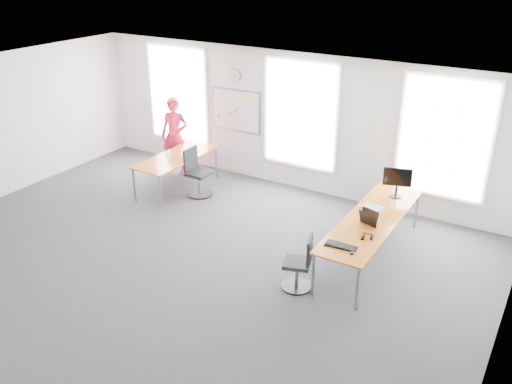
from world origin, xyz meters
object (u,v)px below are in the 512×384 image
Objects in this scene: desk_right at (372,221)px; desk_left at (176,159)px; headphones at (367,236)px; monitor at (397,180)px; chair_left at (197,175)px; keyboard at (341,246)px; chair_right at (300,266)px; person at (175,136)px.

desk_right is 4.77m from desk_left.
monitor is (-0.12, 1.75, 0.30)m from headphones.
monitor is (4.22, 0.44, 0.65)m from chair_left.
chair_left is at bearing -3.05° from desk_left.
keyboard is at bearing -110.85° from monitor.
chair_right reaches higher than desk_left.
keyboard reaches higher than desk_right.
desk_left is at bearing -134.64° from chair_right.
person is at bearing 130.37° from desk_left.
chair_left is 4.54m from headphones.
chair_right is 0.88× the size of chair_left.
headphones is (0.79, 0.72, 0.41)m from chair_right.
monitor is at bearing -19.12° from person.
desk_left is at bearing 165.00° from headphones.
desk_left is at bearing 154.90° from keyboard.
chair_left is at bearing 171.85° from desk_right.
person reaches higher than chair_left.
headphones is at bearing 114.45° from chair_right.
chair_left is at bearing 163.47° from headphones.
person is at bearing 165.64° from desk_right.
desk_right is at bearing 103.95° from headphones.
person is at bearing 150.29° from keyboard.
desk_left is (-4.73, 0.63, -0.02)m from desk_right.
desk_right is 0.74m from headphones.
headphones reaches higher than keyboard.
chair_right is 0.71m from keyboard.
keyboard is (4.08, -1.76, 0.32)m from chair_left.
chair_left is at bearing -137.84° from chair_right.
monitor is (4.79, 0.41, 0.41)m from desk_left.
desk_left is 1.00m from person.
desk_right is 5.49× the size of monitor.
monitor is (0.14, 2.19, 0.33)m from keyboard.
person reaches higher than keyboard.
monitor is (5.42, -0.34, 0.20)m from person.
keyboard is at bearing -21.02° from desk_left.
headphones is at bearing -107.19° from chair_left.
headphones is (4.90, -1.34, 0.11)m from desk_left.
chair_right is 5.26× the size of headphones.
desk_right is 5.54m from person.
headphones is at bearing -76.37° from desk_right.
chair_right is 5.54m from person.
desk_right is 1.11m from monitor.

